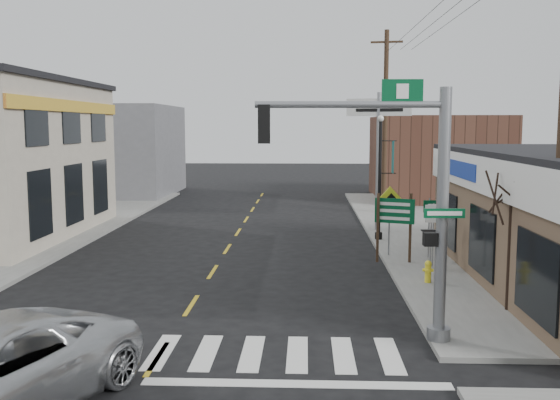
{
  "coord_description": "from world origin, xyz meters",
  "views": [
    {
      "loc": [
        3.16,
        -12.73,
        4.96
      ],
      "look_at": [
        2.41,
        5.37,
        2.8
      ],
      "focal_mm": 40.0,
      "sensor_mm": 36.0,
      "label": 1
    }
  ],
  "objects_px": {
    "guide_sign": "(394,217)",
    "lamp_post": "(381,168)",
    "bare_tree": "(514,183)",
    "utility_pole_far": "(385,120)",
    "dance_center_sign": "(379,126)",
    "traffic_signal_pole": "(411,187)",
    "fire_hydrant": "(428,270)"
  },
  "relations": [
    {
      "from": "guide_sign",
      "to": "dance_center_sign",
      "type": "relative_size",
      "value": 0.39
    },
    {
      "from": "bare_tree",
      "to": "utility_pole_far",
      "type": "bearing_deg",
      "value": 93.07
    },
    {
      "from": "utility_pole_far",
      "to": "lamp_post",
      "type": "bearing_deg",
      "value": -90.27
    },
    {
      "from": "fire_hydrant",
      "to": "bare_tree",
      "type": "bearing_deg",
      "value": -60.9
    },
    {
      "from": "lamp_post",
      "to": "dance_center_sign",
      "type": "xyz_separation_m",
      "value": [
        0.14,
        2.45,
        1.76
      ]
    },
    {
      "from": "lamp_post",
      "to": "bare_tree",
      "type": "distance_m",
      "value": 10.47
    },
    {
      "from": "guide_sign",
      "to": "traffic_signal_pole",
      "type": "bearing_deg",
      "value": -75.45
    },
    {
      "from": "utility_pole_far",
      "to": "fire_hydrant",
      "type": "bearing_deg",
      "value": -84.35
    },
    {
      "from": "lamp_post",
      "to": "utility_pole_far",
      "type": "distance_m",
      "value": 8.74
    },
    {
      "from": "dance_center_sign",
      "to": "lamp_post",
      "type": "bearing_deg",
      "value": -76.76
    },
    {
      "from": "fire_hydrant",
      "to": "dance_center_sign",
      "type": "height_order",
      "value": "dance_center_sign"
    },
    {
      "from": "dance_center_sign",
      "to": "bare_tree",
      "type": "xyz_separation_m",
      "value": [
        2.04,
        -12.68,
        -1.46
      ]
    },
    {
      "from": "guide_sign",
      "to": "utility_pole_far",
      "type": "bearing_deg",
      "value": 104.71
    },
    {
      "from": "bare_tree",
      "to": "utility_pole_far",
      "type": "xyz_separation_m",
      "value": [
        -1.0,
        18.65,
        1.78
      ]
    },
    {
      "from": "dance_center_sign",
      "to": "bare_tree",
      "type": "height_order",
      "value": "dance_center_sign"
    },
    {
      "from": "lamp_post",
      "to": "dance_center_sign",
      "type": "bearing_deg",
      "value": 64.69
    },
    {
      "from": "guide_sign",
      "to": "utility_pole_far",
      "type": "distance_m",
      "value": 13.53
    },
    {
      "from": "traffic_signal_pole",
      "to": "utility_pole_far",
      "type": "xyz_separation_m",
      "value": [
        2.03,
        21.07,
        1.66
      ]
    },
    {
      "from": "fire_hydrant",
      "to": "lamp_post",
      "type": "relative_size",
      "value": 0.13
    },
    {
      "from": "fire_hydrant",
      "to": "utility_pole_far",
      "type": "height_order",
      "value": "utility_pole_far"
    },
    {
      "from": "fire_hydrant",
      "to": "dance_center_sign",
      "type": "bearing_deg",
      "value": 92.73
    },
    {
      "from": "guide_sign",
      "to": "dance_center_sign",
      "type": "bearing_deg",
      "value": 108.54
    },
    {
      "from": "guide_sign",
      "to": "fire_hydrant",
      "type": "relative_size",
      "value": 3.58
    },
    {
      "from": "utility_pole_far",
      "to": "traffic_signal_pole",
      "type": "bearing_deg",
      "value": -87.8
    },
    {
      "from": "guide_sign",
      "to": "lamp_post",
      "type": "xyz_separation_m",
      "value": [
        0.06,
        4.59,
        1.44
      ]
    },
    {
      "from": "dance_center_sign",
      "to": "utility_pole_far",
      "type": "distance_m",
      "value": 6.06
    },
    {
      "from": "fire_hydrant",
      "to": "lamp_post",
      "type": "distance_m",
      "value": 7.91
    },
    {
      "from": "dance_center_sign",
      "to": "bare_tree",
      "type": "bearing_deg",
      "value": -64.35
    },
    {
      "from": "fire_hydrant",
      "to": "lamp_post",
      "type": "xyz_separation_m",
      "value": [
        -0.61,
        7.42,
        2.68
      ]
    },
    {
      "from": "guide_sign",
      "to": "bare_tree",
      "type": "xyz_separation_m",
      "value": [
        2.24,
        -5.65,
        1.75
      ]
    },
    {
      "from": "fire_hydrant",
      "to": "dance_center_sign",
      "type": "xyz_separation_m",
      "value": [
        -0.47,
        9.86,
        4.45
      ]
    },
    {
      "from": "guide_sign",
      "to": "lamp_post",
      "type": "distance_m",
      "value": 4.81
    }
  ]
}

